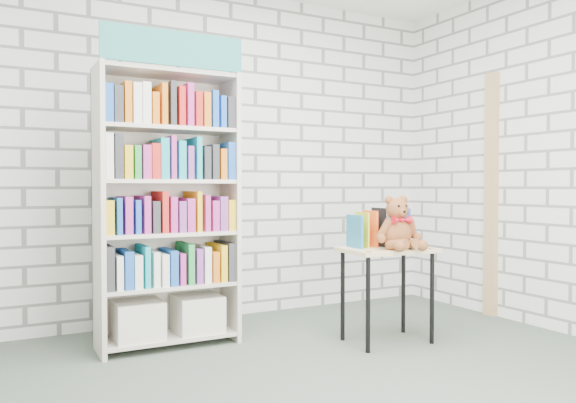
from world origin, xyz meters
name	(u,v)px	position (x,y,z in m)	size (l,w,h in m)	color
ground	(333,396)	(0.00, 0.00, 0.00)	(4.50, 4.50, 0.00)	#435043
room_shell	(333,61)	(0.00, 0.00, 1.78)	(4.52, 4.02, 2.81)	silver
bookshelf	(168,206)	(-0.51, 1.36, 0.99)	(0.96, 0.37, 2.16)	beige
display_table	(387,261)	(0.91, 0.70, 0.59)	(0.66, 0.48, 0.68)	#DFC186
table_books	(379,229)	(0.91, 0.80, 0.81)	(0.45, 0.22, 0.26)	teal
teddy_bear	(399,228)	(0.93, 0.60, 0.83)	(0.35, 0.33, 0.38)	brown
door_trim	(491,195)	(2.23, 0.95, 1.05)	(0.05, 0.12, 2.10)	tan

